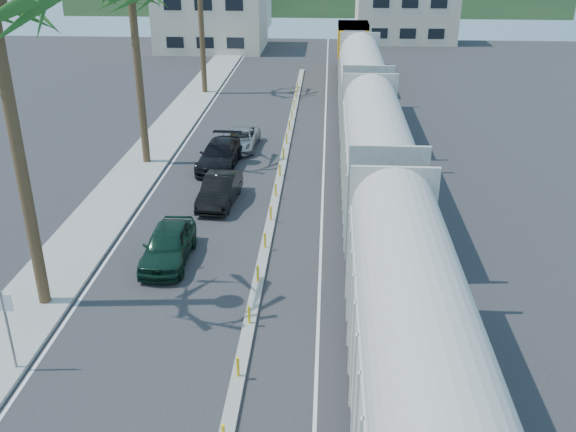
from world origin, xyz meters
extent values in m
plane|color=#28282B|center=(0.00, 0.00, 0.00)|extent=(140.00, 140.00, 0.00)
cube|color=gray|center=(-8.50, 25.00, 0.07)|extent=(3.00, 90.00, 0.15)
cube|color=black|center=(4.28, 28.00, 0.03)|extent=(0.12, 100.00, 0.06)
cube|color=black|center=(5.72, 28.00, 0.03)|extent=(0.12, 100.00, 0.06)
cube|color=gray|center=(0.00, 20.00, 0.07)|extent=(0.45, 60.00, 0.15)
cylinder|color=yellow|center=(0.00, 2.00, 0.50)|extent=(0.10, 0.10, 0.70)
cylinder|color=yellow|center=(0.00, 5.00, 0.50)|extent=(0.10, 0.10, 0.70)
cylinder|color=yellow|center=(0.00, 8.00, 0.50)|extent=(0.10, 0.10, 0.70)
cylinder|color=yellow|center=(0.00, 11.00, 0.50)|extent=(0.10, 0.10, 0.70)
cylinder|color=yellow|center=(0.00, 14.00, 0.50)|extent=(0.10, 0.10, 0.70)
cylinder|color=yellow|center=(0.00, 17.00, 0.50)|extent=(0.10, 0.10, 0.70)
cylinder|color=yellow|center=(0.00, 20.00, 0.50)|extent=(0.10, 0.10, 0.70)
cylinder|color=yellow|center=(0.00, 23.00, 0.50)|extent=(0.10, 0.10, 0.70)
cylinder|color=yellow|center=(0.00, 26.00, 0.50)|extent=(0.10, 0.10, 0.70)
cylinder|color=yellow|center=(0.00, 29.00, 0.50)|extent=(0.10, 0.10, 0.70)
cylinder|color=yellow|center=(0.00, 32.00, 0.50)|extent=(0.10, 0.10, 0.70)
cylinder|color=yellow|center=(0.00, 35.00, 0.50)|extent=(0.10, 0.10, 0.70)
cylinder|color=yellow|center=(0.00, 38.00, 0.50)|extent=(0.10, 0.10, 0.70)
cylinder|color=yellow|center=(0.00, 41.00, 0.50)|extent=(0.10, 0.10, 0.70)
cube|color=silver|center=(-6.80, 25.00, 0.00)|extent=(0.12, 90.00, 0.01)
cube|color=silver|center=(2.50, 25.00, 0.00)|extent=(0.12, 90.00, 0.01)
cube|color=#A29F94|center=(5.00, -0.17, 2.70)|extent=(3.00, 12.88, 3.40)
cylinder|color=#A29F94|center=(5.00, -0.17, 4.40)|extent=(2.90, 12.58, 2.90)
cube|color=black|center=(5.00, -0.17, 0.50)|extent=(2.60, 12.88, 1.00)
cube|color=#A29F94|center=(5.00, 14.83, 2.70)|extent=(3.00, 12.88, 3.40)
cylinder|color=#A29F94|center=(5.00, 14.83, 4.40)|extent=(2.90, 12.58, 2.90)
cube|color=black|center=(5.00, 14.83, 0.50)|extent=(2.60, 12.88, 1.00)
cube|color=#A29F94|center=(5.00, 29.83, 2.70)|extent=(3.00, 12.88, 3.40)
cylinder|color=#A29F94|center=(5.00, 29.83, 4.40)|extent=(2.90, 12.58, 2.90)
cube|color=black|center=(5.00, 29.83, 0.50)|extent=(2.60, 12.88, 1.00)
cube|color=#4C4C4F|center=(5.00, 45.83, 1.05)|extent=(3.00, 17.00, 0.50)
cube|color=#B88411|center=(5.00, 44.83, 2.60)|extent=(2.70, 12.24, 2.60)
cube|color=#B88411|center=(5.00, 51.61, 2.90)|extent=(3.00, 3.74, 3.20)
cube|color=black|center=(5.00, 45.83, 0.45)|extent=(2.60, 13.60, 0.90)
cylinder|color=brown|center=(-8.00, 6.00, 5.50)|extent=(0.44, 0.44, 11.00)
cylinder|color=brown|center=(-8.30, 22.00, 5.00)|extent=(0.44, 0.44, 10.00)
cylinder|color=brown|center=(-8.00, 40.00, 6.00)|extent=(0.44, 0.44, 12.00)
cylinder|color=slate|center=(-7.30, 2.00, 1.50)|extent=(0.08, 0.08, 3.00)
cube|color=silver|center=(-7.30, 2.00, 2.60)|extent=(0.60, 0.04, 0.60)
cube|color=beige|center=(-11.00, 62.00, 4.00)|extent=(12.00, 10.00, 8.00)
cube|color=beige|center=(12.00, 70.00, 3.50)|extent=(12.00, 10.00, 7.00)
imported|color=black|center=(-4.05, 9.74, 0.80)|extent=(1.98, 4.71, 1.59)
imported|color=black|center=(-2.85, 16.19, 0.75)|extent=(2.22, 4.76, 1.49)
imported|color=black|center=(-3.74, 21.70, 0.77)|extent=(2.69, 5.54, 1.54)
imported|color=#979A9C|center=(-2.92, 25.31, 0.62)|extent=(2.40, 4.62, 1.24)
camera|label=1|loc=(2.63, -14.43, 13.30)|focal=40.00mm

